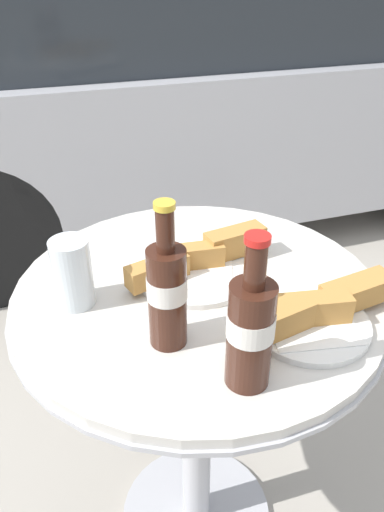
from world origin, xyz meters
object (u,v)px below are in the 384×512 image
at_px(cola_bottle_right, 167,291).
at_px(lunch_plate_near, 198,262).
at_px(lunch_plate_far, 315,313).
at_px(bistro_table, 197,356).
at_px(drinking_glass, 73,276).
at_px(parked_car, 193,93).
at_px(cola_bottle_left, 250,329).

relative_size(cola_bottle_right, lunch_plate_near, 0.82).
bearing_deg(lunch_plate_far, cola_bottle_right, 171.12).
xyz_separation_m(bistro_table, lunch_plate_near, (0.02, 0.05, 0.21)).
height_order(cola_bottle_right, lunch_plate_near, cola_bottle_right).
bearing_deg(cola_bottle_right, drinking_glass, 130.67).
relative_size(drinking_glass, parked_car, 0.03).
bearing_deg(cola_bottle_left, drinking_glass, 128.48).
relative_size(bistro_table, cola_bottle_right, 3.00).
distance_m(bistro_table, cola_bottle_right, 0.33).
xyz_separation_m(bistro_table, parked_car, (0.65, 1.98, 0.04)).
xyz_separation_m(bistro_table, cola_bottle_right, (-0.10, -0.13, 0.29)).
distance_m(lunch_plate_near, parked_car, 2.04).
bearing_deg(drinking_glass, lunch_plate_far, -26.77).
relative_size(cola_bottle_right, parked_car, 0.07).
bearing_deg(lunch_plate_far, drinking_glass, 153.23).
bearing_deg(drinking_glass, lunch_plate_near, 6.29).
bearing_deg(cola_bottle_right, lunch_plate_near, 57.69).
bearing_deg(drinking_glass, cola_bottle_right, -49.33).
distance_m(lunch_plate_far, parked_car, 2.21).
bearing_deg(cola_bottle_right, bistro_table, 53.59).
height_order(drinking_glass, lunch_plate_far, drinking_glass).
height_order(lunch_plate_near, lunch_plate_far, lunch_plate_near).
relative_size(cola_bottle_right, drinking_glass, 1.95).
xyz_separation_m(cola_bottle_right, drinking_glass, (-0.13, 0.16, -0.04)).
relative_size(drinking_glass, lunch_plate_near, 0.42).
relative_size(cola_bottle_right, lunch_plate_far, 0.77).
xyz_separation_m(drinking_glass, parked_car, (0.88, 1.96, -0.20)).
relative_size(bistro_table, parked_car, 0.20).
relative_size(bistro_table, cola_bottle_left, 3.04).
bearing_deg(cola_bottle_left, cola_bottle_right, 125.54).
distance_m(cola_bottle_right, lunch_plate_near, 0.23).
bearing_deg(parked_car, lunch_plate_near, -108.11).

